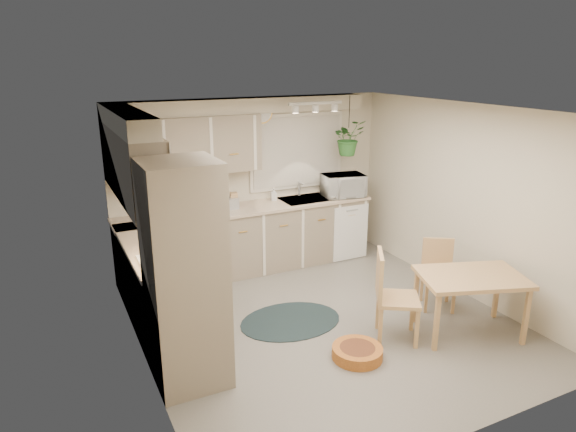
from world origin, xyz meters
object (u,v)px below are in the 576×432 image
object	(u,v)px
braided_rug	(290,321)
pet_bed	(357,353)
dining_table	(469,304)
microwave	(343,183)
chair_back	(439,276)
chair_left	(398,297)

from	to	relation	value
braided_rug	pet_bed	size ratio (longest dim) A/B	2.30
dining_table	microwave	size ratio (longest dim) A/B	1.83
dining_table	microwave	xyz separation A→B (m)	(-0.02, 2.59, 0.80)
chair_back	pet_bed	world-z (taller)	chair_back
chair_left	pet_bed	world-z (taller)	chair_left
microwave	chair_back	bearing A→B (deg)	-76.78
pet_bed	braided_rug	bearing A→B (deg)	105.70
chair_back	microwave	xyz separation A→B (m)	(-0.14, 1.97, 0.73)
braided_rug	chair_back	bearing A→B (deg)	-14.70
braided_rug	chair_left	bearing A→B (deg)	-43.62
chair_left	microwave	bearing A→B (deg)	-165.97
chair_left	chair_back	world-z (taller)	chair_left
chair_back	braided_rug	xyz separation A→B (m)	(-1.76, 0.46, -0.41)
dining_table	chair_left	distance (m)	0.82
chair_back	dining_table	bearing A→B (deg)	109.31
braided_rug	pet_bed	world-z (taller)	pet_bed
chair_left	microwave	distance (m)	2.53
dining_table	chair_left	size ratio (longest dim) A/B	1.12
dining_table	chair_back	distance (m)	0.63
chair_back	pet_bed	bearing A→B (deg)	49.73
dining_table	chair_back	xyz separation A→B (m)	(0.13, 0.62, 0.07)
dining_table	braided_rug	xyz separation A→B (m)	(-1.63, 1.08, -0.34)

